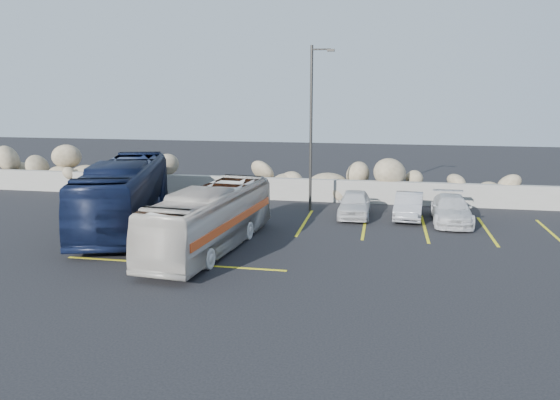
% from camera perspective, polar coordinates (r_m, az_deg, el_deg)
% --- Properties ---
extents(ground, '(90.00, 90.00, 0.00)m').
position_cam_1_polar(ground, '(18.91, -8.43, -6.98)').
color(ground, black).
rests_on(ground, ground).
extents(seawall, '(60.00, 0.40, 1.20)m').
position_cam_1_polar(seawall, '(30.00, -0.91, 1.21)').
color(seawall, gray).
rests_on(seawall, ground).
extents(riprap_pile, '(54.00, 2.80, 2.60)m').
position_cam_1_polar(riprap_pile, '(31.05, -0.46, 2.86)').
color(riprap_pile, '#89785A').
rests_on(riprap_pile, ground).
extents(parking_lines, '(18.16, 9.36, 0.01)m').
position_cam_1_polar(parking_lines, '(23.28, 7.08, -3.40)').
color(parking_lines, gold).
rests_on(parking_lines, ground).
extents(lamppost, '(1.14, 0.18, 8.00)m').
position_cam_1_polar(lamppost, '(26.68, 3.38, 7.91)').
color(lamppost, '#302E2A').
rests_on(lamppost, ground).
extents(vintage_bus, '(2.83, 8.68, 2.37)m').
position_cam_1_polar(vintage_bus, '(20.68, -7.23, -1.92)').
color(vintage_bus, beige).
rests_on(vintage_bus, ground).
extents(tour_coach, '(5.15, 10.70, 2.91)m').
position_cam_1_polar(tour_coach, '(24.89, -15.95, 0.63)').
color(tour_coach, black).
rests_on(tour_coach, ground).
extents(car_a, '(1.49, 3.66, 1.24)m').
position_cam_1_polar(car_a, '(26.15, 7.78, -0.38)').
color(car_a, silver).
rests_on(car_a, ground).
extents(car_b, '(1.53, 3.66, 1.18)m').
position_cam_1_polar(car_b, '(26.31, 13.30, -0.59)').
color(car_b, '#A8A7AC').
rests_on(car_b, ground).
extents(car_c, '(1.76, 4.19, 1.21)m').
position_cam_1_polar(car_c, '(25.94, 17.47, -0.95)').
color(car_c, silver).
rests_on(car_c, ground).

